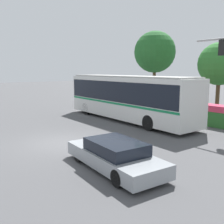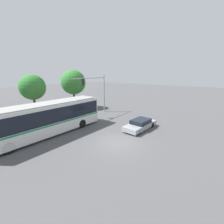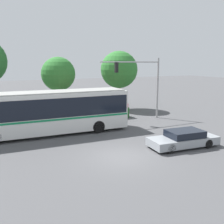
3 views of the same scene
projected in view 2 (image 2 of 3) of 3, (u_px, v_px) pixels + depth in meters
The scene contains 7 objects.
ground_plane at pixel (117, 143), 14.31m from camera, with size 140.00×140.00×0.00m, color #4C4C4F.
city_bus at pixel (47, 117), 15.74m from camera, with size 12.25×3.02×3.37m.
sedan_foreground at pixel (140, 124), 17.68m from camera, with size 4.81×2.22×1.14m.
traffic_light_pole at pixel (97, 88), 23.47m from camera, with size 6.35×0.24×5.96m.
flowering_hedge at pixel (60, 115), 20.95m from camera, with size 9.57×1.17×1.43m.
street_tree_centre at pixel (33, 87), 21.85m from camera, with size 3.60×3.60×6.11m.
street_tree_right at pixel (73, 82), 27.13m from camera, with size 4.31×4.31×6.83m.
Camera 2 is at (-10.89, -7.35, 6.35)m, focal length 24.61 mm.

